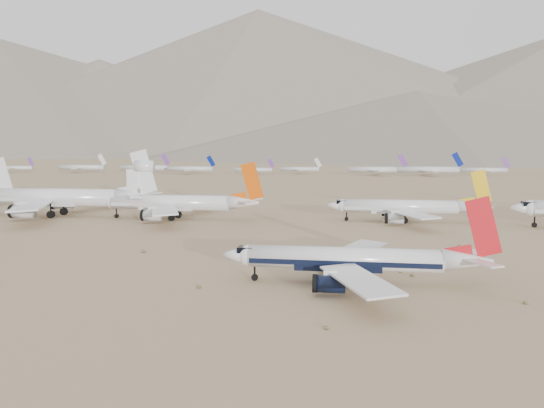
# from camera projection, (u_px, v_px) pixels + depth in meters

# --- Properties ---
(ground) EXTENTS (7000.00, 7000.00, 0.00)m
(ground) POSITION_uv_depth(u_px,v_px,m) (274.00, 273.00, 95.32)
(ground) COLOR #82674B
(ground) RESTS_ON ground
(main_airliner) EXTENTS (42.70, 41.70, 15.07)m
(main_airliner) POSITION_uv_depth(u_px,v_px,m) (355.00, 260.00, 87.40)
(main_airliner) COLOR white
(main_airliner) RESTS_ON ground
(row2_gold_tail) EXTENTS (45.11, 44.11, 16.06)m
(row2_gold_tail) POSITION_uv_depth(u_px,v_px,m) (407.00, 207.00, 158.47)
(row2_gold_tail) COLOR white
(row2_gold_tail) RESTS_ON ground
(row2_orange_tail) EXTENTS (50.72, 49.62, 18.09)m
(row2_orange_tail) POSITION_uv_depth(u_px,v_px,m) (177.00, 203.00, 164.14)
(row2_orange_tail) COLOR white
(row2_orange_tail) RESTS_ON ground
(row2_white_trijet) EXTENTS (61.66, 60.26, 21.85)m
(row2_white_trijet) POSITION_uv_depth(u_px,v_px,m) (61.00, 197.00, 170.65)
(row2_white_trijet) COLOR white
(row2_white_trijet) RESTS_ON ground
(distant_storage_row) EXTENTS (570.80, 53.45, 15.62)m
(distant_storage_row) POSITION_uv_depth(u_px,v_px,m) (360.00, 169.00, 409.39)
(distant_storage_row) COLOR silver
(distant_storage_row) RESTS_ON ground
(mountain_range) EXTENTS (7354.00, 3024.00, 470.00)m
(mountain_range) POSITION_uv_depth(u_px,v_px,m) (371.00, 92.00, 1683.73)
(mountain_range) COLOR slate
(mountain_range) RESTS_ON ground
(desert_scrub) EXTENTS (261.14, 121.67, 0.63)m
(desert_scrub) POSITION_uv_depth(u_px,v_px,m) (267.00, 324.00, 67.65)
(desert_scrub) COLOR brown
(desert_scrub) RESTS_ON ground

